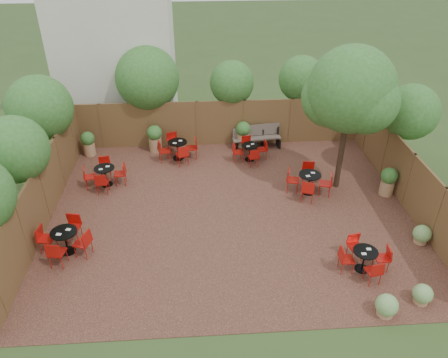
{
  "coord_description": "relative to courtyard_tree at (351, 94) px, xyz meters",
  "views": [
    {
      "loc": [
        -1.01,
        -11.82,
        8.7
      ],
      "look_at": [
        -0.18,
        0.5,
        1.0
      ],
      "focal_mm": 34.65,
      "sensor_mm": 36.0,
      "label": 1
    }
  ],
  "objects": [
    {
      "name": "courtyard_tree",
      "position": [
        0.0,
        0.0,
        0.0
      ],
      "size": [
        2.96,
        2.89,
        5.17
      ],
      "rotation": [
        0.0,
        0.0,
        -0.31
      ],
      "color": "black",
      "rests_on": "courtyard_paving"
    },
    {
      "name": "bistro_tables",
      "position": [
        -4.87,
        -0.34,
        -3.15
      ],
      "size": [
        10.01,
        8.34,
        0.88
      ],
      "color": "black",
      "rests_on": "courtyard_paving"
    },
    {
      "name": "planters",
      "position": [
        -4.49,
        2.38,
        -2.98
      ],
      "size": [
        11.73,
        4.64,
        1.16
      ],
      "color": "#9E764F",
      "rests_on": "courtyard_paving"
    },
    {
      "name": "fence_back",
      "position": [
        -4.02,
        3.7,
        -2.6
      ],
      "size": [
        12.0,
        0.08,
        2.0
      ],
      "primitive_type": "cube",
      "color": "brown",
      "rests_on": "ground"
    },
    {
      "name": "ground",
      "position": [
        -4.02,
        -1.3,
        -3.6
      ],
      "size": [
        80.0,
        80.0,
        0.0
      ],
      "primitive_type": "plane",
      "color": "#354F23",
      "rests_on": "ground"
    },
    {
      "name": "park_bench_right",
      "position": [
        -2.3,
        3.33,
        -3.08
      ],
      "size": [
        1.63,
        0.72,
        0.97
      ],
      "rotation": [
        0.0,
        0.0,
        0.14
      ],
      "color": "brown",
      "rests_on": "courtyard_paving"
    },
    {
      "name": "park_bench_left",
      "position": [
        -2.86,
        3.32,
        -3.14
      ],
      "size": [
        1.41,
        0.58,
        0.85
      ],
      "rotation": [
        0.0,
        0.0,
        0.1
      ],
      "color": "brown",
      "rests_on": "courtyard_paving"
    },
    {
      "name": "low_shrubs",
      "position": [
        0.57,
        -4.94,
        -3.3
      ],
      "size": [
        2.71,
        3.21,
        0.61
      ],
      "color": "#9E764F",
      "rests_on": "courtyard_paving"
    },
    {
      "name": "courtyard_paving",
      "position": [
        -4.02,
        -1.3,
        -3.59
      ],
      "size": [
        12.0,
        10.0,
        0.02
      ],
      "primitive_type": "cube",
      "color": "#331B15",
      "rests_on": "ground"
    },
    {
      "name": "neighbour_building",
      "position": [
        -8.52,
        6.7,
        0.4
      ],
      "size": [
        5.0,
        4.0,
        8.0
      ],
      "primitive_type": "cube",
      "color": "beige",
      "rests_on": "ground"
    },
    {
      "name": "fence_right",
      "position": [
        1.98,
        -1.3,
        -2.6
      ],
      "size": [
        0.08,
        10.0,
        2.0
      ],
      "primitive_type": "cube",
      "color": "brown",
      "rests_on": "ground"
    },
    {
      "name": "overhang_foliage",
      "position": [
        -6.5,
        1.74,
        -0.93
      ],
      "size": [
        15.37,
        10.56,
        2.63
      ],
      "color": "#2B6320",
      "rests_on": "ground"
    },
    {
      "name": "fence_left",
      "position": [
        -10.02,
        -1.3,
        -2.6
      ],
      "size": [
        0.08,
        10.0,
        2.0
      ],
      "primitive_type": "cube",
      "color": "brown",
      "rests_on": "ground"
    }
  ]
}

